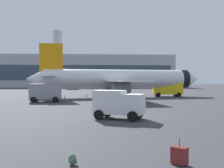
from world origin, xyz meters
The scene contains 10 objects.
airplane_at_gate centered at (4.59, 49.51, 3.66)m, with size 35.74×32.36×10.50m.
service_truck centered at (-8.14, 38.72, 1.61)m, with size 4.83×2.59×2.90m.
fuel_truck centered at (15.06, 50.92, 1.77)m, with size 6.20×3.18×3.20m.
cargo_van centered at (1.79, 19.47, 1.45)m, with size 4.83×3.73×2.60m.
safety_cone_near centered at (-5.45, 42.55, 0.40)m, with size 0.44×0.44×0.81m.
safety_cone_mid centered at (-1.88, 52.33, 0.30)m, with size 0.44×0.44×0.60m.
safety_cone_far centered at (0.95, 55.61, 0.35)m, with size 0.44×0.44×0.71m.
rolling_suitcase centered at (3.14, 6.46, 0.39)m, with size 0.73×0.74×1.10m.
traveller_backpack centered at (-1.32, 6.72, 0.23)m, with size 0.36×0.40×0.48m.
terminal_building centered at (-9.99, 126.06, 7.57)m, with size 94.06×20.92×26.94m.
Camera 1 is at (-0.45, -4.48, 3.56)m, focal length 42.99 mm.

